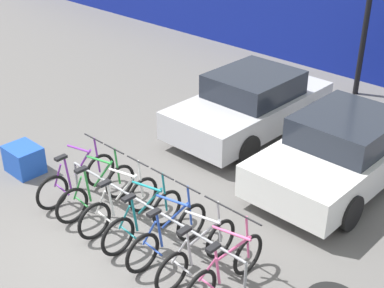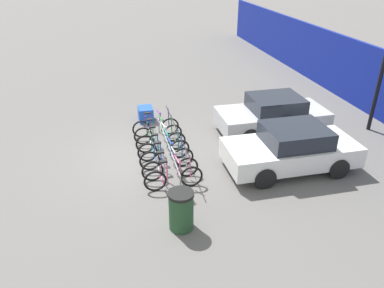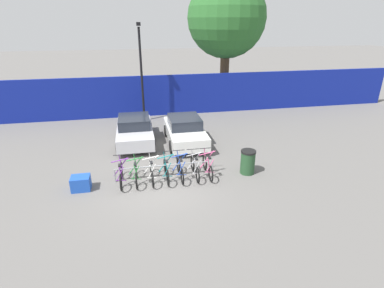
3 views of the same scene
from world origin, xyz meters
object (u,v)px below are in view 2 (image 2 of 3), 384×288
car_white (291,148)px  trash_bin (181,210)px  bicycle_white (161,141)px  bicycle_teal (164,149)px  bicycle_blue (167,158)px  car_silver (272,115)px  bicycle_purple (156,127)px  bicycle_silver (170,168)px  bicycle_green (158,133)px  bicycle_pink (174,177)px  bike_rack (168,145)px  cargo_crate (146,114)px

car_white → trash_bin: car_white is taller
bicycle_white → bicycle_teal: 0.59m
bicycle_teal → bicycle_blue: 0.57m
car_silver → car_white: size_ratio=0.99×
car_white → trash_bin: (2.01, -3.86, -0.17)m
bicycle_purple → car_silver: bearing=80.3°
bicycle_silver → bicycle_green: bearing=-178.7°
bicycle_green → trash_bin: bicycle_green is taller
bicycle_purple → bicycle_green: size_ratio=1.00×
bicycle_purple → bicycle_pink: (3.52, 0.00, 0.00)m
trash_bin → car_white: bearing=117.5°
bicycle_teal → trash_bin: (3.42, -0.13, 0.14)m
bicycle_silver → car_silver: size_ratio=0.43×
bike_rack → bicycle_purple: bearing=-175.2°
bicycle_teal → car_silver: size_ratio=0.43×
bicycle_silver → cargo_crate: bicycle_silver is taller
bicycle_white → bicycle_silver: size_ratio=1.00×
bike_rack → bicycle_blue: bearing=-13.8°
bicycle_silver → cargo_crate: 4.49m
bicycle_white → trash_bin: bearing=-1.7°
bicycle_pink → bicycle_silver: bearing=-176.4°
bicycle_pink → car_white: 3.76m
bike_rack → bicycle_silver: bearing=-6.9°
trash_bin → car_silver: bearing=136.3°
bike_rack → bicycle_blue: size_ratio=2.38×
car_white → trash_bin: 4.36m
bicycle_purple → bicycle_blue: (2.36, 0.00, 0.00)m
bike_rack → bicycle_blue: (0.60, -0.15, -0.11)m
cargo_crate → car_silver: bearing=64.4°
bicycle_green → bicycle_silver: (2.40, 0.00, 0.00)m
bicycle_green → trash_bin: size_ratio=1.66×
bicycle_white → bicycle_blue: bearing=0.2°
bicycle_purple → bicycle_green: 0.58m
car_silver → cargo_crate: 4.95m
bicycle_pink → car_silver: car_silver is taller
bicycle_purple → car_white: car_white is taller
bike_rack → trash_bin: trash_bin is taller
bicycle_purple → bicycle_white: (1.20, 0.00, 0.00)m
bicycle_pink → car_white: (-0.32, 3.73, 0.31)m
bicycle_blue → bicycle_white: bearing=177.8°
bicycle_green → car_silver: (0.05, 4.26, 0.31)m
bike_rack → bicycle_green: size_ratio=2.38×
car_white → bicycle_purple: bearing=-130.6°
bicycle_white → car_silver: (-0.57, 4.26, 0.31)m
car_silver → bike_rack: bearing=-74.6°
car_white → bike_rack: bearing=-111.9°
car_silver → trash_bin: car_silver is taller
bicycle_pink → bicycle_blue: bearing=-176.4°
car_white → car_silver: bearing=168.5°
bike_rack → bicycle_white: bearing=-165.1°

